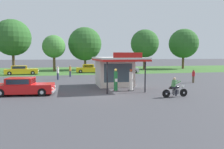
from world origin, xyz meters
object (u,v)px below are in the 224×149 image
Objects in this scene: gas_pump_offside at (131,81)px; parked_car_back_row_centre at (126,69)px; bystander_standing_back_lot at (58,73)px; bystander_chatting_near_pumps at (70,71)px; parked_car_back_row_far_left at (21,71)px; gas_pump_nearside at (116,81)px; featured_classic_sedan at (24,87)px; parked_car_second_row_spare at (90,69)px; motorcycle_with_rider at (175,89)px; bystander_strolling_foreground at (193,76)px.

gas_pump_offside reaches higher than parked_car_back_row_centre.
gas_pump_offside is 1.16× the size of bystander_standing_back_lot.
parked_car_back_row_far_left is at bearing 146.86° from bystander_chatting_near_pumps.
gas_pump_nearside is 0.42× the size of featured_classic_sedan.
parked_car_back_row_far_left is at bearing 124.91° from bystander_standing_back_lot.
gas_pump_nearside is 12.19m from bystander_standing_back_lot.
gas_pump_offside is (1.46, -0.00, -0.03)m from gas_pump_nearside.
parked_car_back_row_far_left reaches higher than featured_classic_sedan.
bystander_standing_back_lot is at bearing -117.72° from parked_car_second_row_spare.
parked_car_back_row_far_left is at bearing 123.55° from gas_pump_offside.
motorcycle_with_rider is at bearing -67.29° from bystander_chatting_near_pumps.
parked_car_second_row_spare is (8.03, 21.37, 0.05)m from featured_classic_sedan.
bystander_strolling_foreground is at bearing 48.64° from motorcycle_with_rider.
featured_classic_sedan is 20.23m from parked_car_back_row_far_left.
gas_pump_offside is 0.37× the size of parked_car_back_row_far_left.
parked_car_second_row_spare is (-1.36, 21.46, -0.23)m from gas_pump_offside.
parked_car_second_row_spare is 3.10× the size of bystander_chatting_near_pumps.
bystander_chatting_near_pumps is (-3.70, 14.68, -0.05)m from gas_pump_nearside.
gas_pump_nearside reaches higher than motorcycle_with_rider.
bystander_standing_back_lot is at bearing 156.69° from bystander_strolling_foreground.
gas_pump_offside reaches higher than bystander_chatting_near_pumps.
bystander_standing_back_lot reaches higher than featured_classic_sedan.
parked_car_back_row_far_left is 9.65m from bystander_chatting_near_pumps.
motorcycle_with_rider is 22.83m from parked_car_back_row_centre.
gas_pump_nearside is at bearing -63.40° from bystander_standing_back_lot.
parked_car_second_row_spare is at bearing 93.63° from gas_pump_offside.
featured_classic_sedan is 11.09m from bystander_standing_back_lot.
gas_pump_offside is 0.93× the size of motorcycle_with_rider.
gas_pump_nearside is at bearing -90.25° from parked_car_second_row_spare.
featured_classic_sedan is 3.20× the size of bystander_strolling_foreground.
bystander_chatting_near_pumps is 0.98× the size of bystander_standing_back_lot.
parked_car_second_row_spare reaches higher than motorcycle_with_rider.
bystander_chatting_near_pumps reaches higher than motorcycle_with_rider.
gas_pump_offside is at bearing 124.74° from motorcycle_with_rider.
parked_car_second_row_spare reaches higher than parked_car_back_row_far_left.
bystander_standing_back_lot is (-5.55, -10.56, 0.23)m from parked_car_second_row_spare.
bystander_chatting_near_pumps is at bearing -156.62° from parked_car_back_row_centre.
parked_car_second_row_spare reaches higher than parked_car_back_row_centre.
gas_pump_nearside is 1.33× the size of bystander_strolling_foreground.
bystander_chatting_near_pumps is 1.09× the size of bystander_strolling_foreground.
featured_classic_sedan is 23.87m from parked_car_back_row_centre.
motorcycle_with_rider is 1.28× the size of bystander_chatting_near_pumps.
motorcycle_with_rider reaches higher than parked_car_back_row_centre.
gas_pump_offside is 23.94m from parked_car_back_row_far_left.
parked_car_back_row_centre is at bearing 83.54° from motorcycle_with_rider.
motorcycle_with_rider is at bearing -42.29° from gas_pump_nearside.
gas_pump_nearside reaches higher than parked_car_back_row_centre.
motorcycle_with_rider is 28.30m from parked_car_back_row_far_left.
featured_classic_sedan is 2.86× the size of bystander_standing_back_lot.
gas_pump_offside reaches higher than bystander_strolling_foreground.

